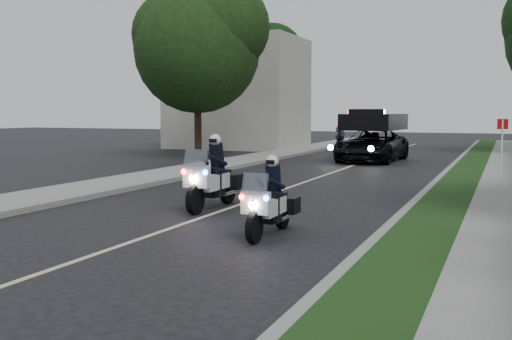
% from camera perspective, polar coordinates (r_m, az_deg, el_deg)
% --- Properties ---
extents(ground, '(120.00, 120.00, 0.00)m').
position_cam_1_polar(ground, '(11.14, -11.19, -6.57)').
color(ground, black).
rests_on(ground, ground).
extents(curb_right, '(0.20, 60.00, 0.15)m').
position_cam_1_polar(curb_right, '(19.23, 16.75, -1.35)').
color(curb_right, gray).
rests_on(curb_right, ground).
extents(grass_verge, '(1.20, 60.00, 0.16)m').
position_cam_1_polar(grass_verge, '(19.17, 18.83, -1.43)').
color(grass_verge, '#193814').
rests_on(grass_verge, ground).
extents(sidewalk_right, '(1.40, 60.00, 0.16)m').
position_cam_1_polar(sidewalk_right, '(19.12, 22.72, -1.58)').
color(sidewalk_right, gray).
rests_on(sidewalk_right, ground).
extents(curb_left, '(0.20, 60.00, 0.15)m').
position_cam_1_polar(curb_left, '(21.70, -5.30, -0.37)').
color(curb_left, gray).
rests_on(curb_left, ground).
extents(sidewalk_left, '(2.00, 60.00, 0.16)m').
position_cam_1_polar(sidewalk_left, '(22.24, -7.80, -0.24)').
color(sidewalk_left, gray).
rests_on(sidewalk_left, ground).
extents(building_far, '(8.00, 6.00, 7.00)m').
position_cam_1_polar(building_far, '(38.56, -1.75, 7.36)').
color(building_far, '#A8A396').
rests_on(building_far, ground).
extents(lane_marking, '(0.12, 50.00, 0.01)m').
position_cam_1_polar(lane_marking, '(20.10, 5.05, -1.05)').
color(lane_marking, '#BFB78C').
rests_on(lane_marking, ground).
extents(police_moto_left, '(0.77, 2.13, 1.80)m').
position_cam_1_polar(police_moto_left, '(14.39, -4.16, -3.72)').
color(police_moto_left, silver).
rests_on(police_moto_left, ground).
extents(police_moto_right, '(0.66, 1.80, 1.53)m').
position_cam_1_polar(police_moto_right, '(11.30, 1.32, -6.29)').
color(police_moto_right, silver).
rests_on(police_moto_right, ground).
extents(police_suv, '(2.81, 5.55, 2.63)m').
position_cam_1_polar(police_suv, '(28.49, 11.08, 0.83)').
color(police_suv, black).
rests_on(police_suv, ground).
extents(bicycle, '(0.71, 1.89, 0.98)m').
position_cam_1_polar(bicycle, '(35.92, 8.07, 1.85)').
color(bicycle, black).
rests_on(bicycle, ground).
extents(cyclist, '(0.62, 0.46, 1.59)m').
position_cam_1_polar(cyclist, '(35.92, 8.07, 1.85)').
color(cyclist, black).
rests_on(cyclist, ground).
extents(sign_post, '(0.38, 0.38, 2.18)m').
position_cam_1_polar(sign_post, '(20.82, 22.47, -1.23)').
color(sign_post, '#B4210C').
rests_on(sign_post, ground).
extents(tree_left_near, '(8.28, 8.28, 10.46)m').
position_cam_1_polar(tree_left_near, '(30.14, -5.58, 1.16)').
color(tree_left_near, '#1B3A13').
rests_on(tree_left_near, ground).
extents(tree_left_far, '(7.58, 7.58, 9.71)m').
position_cam_1_polar(tree_left_far, '(40.12, -0.19, 2.30)').
color(tree_left_far, black).
rests_on(tree_left_far, ground).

